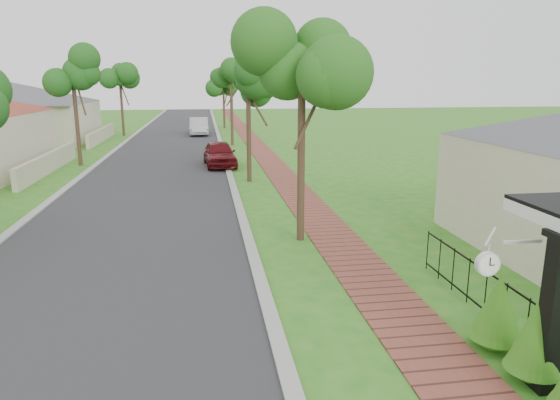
{
  "coord_description": "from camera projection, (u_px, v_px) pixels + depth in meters",
  "views": [
    {
      "loc": [
        -0.54,
        -7.19,
        4.62
      ],
      "look_at": [
        1.42,
        5.75,
        1.5
      ],
      "focal_mm": 32.0,
      "sensor_mm": 36.0,
      "label": 1
    }
  ],
  "objects": [
    {
      "name": "ground",
      "position": [
        246.0,
        375.0,
        8.06
      ],
      "size": [
        160.0,
        160.0,
        0.0
      ],
      "primitive_type": "plane",
      "color": "#26771C",
      "rests_on": "ground"
    },
    {
      "name": "road",
      "position": [
        160.0,
        169.0,
        26.86
      ],
      "size": [
        7.0,
        120.0,
        0.02
      ],
      "primitive_type": "cube",
      "color": "#28282B",
      "rests_on": "ground"
    },
    {
      "name": "kerb_right",
      "position": [
        227.0,
        168.0,
        27.39
      ],
      "size": [
        0.3,
        120.0,
        0.1
      ],
      "primitive_type": "cube",
      "color": "#9E9E99",
      "rests_on": "ground"
    },
    {
      "name": "kerb_left",
      "position": [
        89.0,
        171.0,
        26.33
      ],
      "size": [
        0.3,
        120.0,
        0.1
      ],
      "primitive_type": "cube",
      "color": "#9E9E99",
      "rests_on": "ground"
    },
    {
      "name": "sidewalk",
      "position": [
        274.0,
        166.0,
        27.77
      ],
      "size": [
        1.5,
        120.0,
        0.03
      ],
      "primitive_type": "cube",
      "color": "brown",
      "rests_on": "ground"
    },
    {
      "name": "porch_post",
      "position": [
        552.0,
        320.0,
        7.5
      ],
      "size": [
        0.48,
        0.48,
        2.52
      ],
      "color": "black",
      "rests_on": "ground"
    },
    {
      "name": "picket_fence",
      "position": [
        528.0,
        323.0,
        8.65
      ],
      "size": [
        0.03,
        8.02,
        1.0
      ],
      "color": "black",
      "rests_on": "ground"
    },
    {
      "name": "street_trees",
      "position": [
        166.0,
        83.0,
        32.41
      ],
      "size": [
        10.7,
        37.65,
        5.89
      ],
      "color": "#382619",
      "rests_on": "ground"
    },
    {
      "name": "hedge_row",
      "position": [
        539.0,
        339.0,
        7.67
      ],
      "size": [
        0.83,
        2.96,
        1.82
      ],
      "color": "#1C5E12",
      "rests_on": "ground"
    },
    {
      "name": "far_house_grey",
      "position": [
        13.0,
        112.0,
        38.04
      ],
      "size": [
        15.56,
        15.56,
        4.6
      ],
      "color": "beige",
      "rests_on": "ground"
    },
    {
      "name": "parked_car_red",
      "position": [
        220.0,
        154.0,
        27.7
      ],
      "size": [
        1.92,
        4.16,
        1.38
      ],
      "primitive_type": "imported",
      "rotation": [
        0.0,
        0.0,
        0.07
      ],
      "color": "#5B0D12",
      "rests_on": "ground"
    },
    {
      "name": "parked_car_white",
      "position": [
        199.0,
        126.0,
        44.01
      ],
      "size": [
        1.64,
        4.54,
        1.49
      ],
      "primitive_type": "imported",
      "rotation": [
        0.0,
        0.0,
        0.01
      ],
      "color": "silver",
      "rests_on": "ground"
    },
    {
      "name": "near_tree",
      "position": [
        302.0,
        71.0,
        13.82
      ],
      "size": [
        2.39,
        2.39,
        6.13
      ],
      "color": "#382619",
      "rests_on": "ground"
    },
    {
      "name": "utility_pole",
      "position": [
        248.0,
        99.0,
        26.71
      ],
      "size": [
        1.2,
        0.24,
        7.32
      ],
      "color": "gray",
      "rests_on": "ground"
    },
    {
      "name": "station_clock",
      "position": [
        491.0,
        262.0,
        7.57
      ],
      "size": [
        1.05,
        0.13,
        0.54
      ],
      "color": "white",
      "rests_on": "ground"
    }
  ]
}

